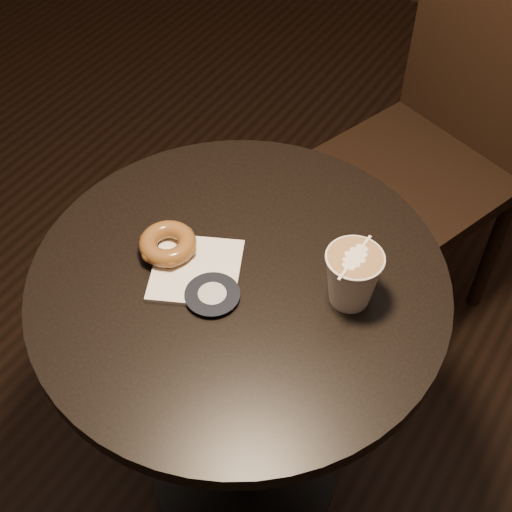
% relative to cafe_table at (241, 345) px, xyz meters
% --- Properties ---
extents(cafe_table, '(0.70, 0.70, 0.75)m').
position_rel_cafe_table_xyz_m(cafe_table, '(0.00, 0.00, 0.00)').
color(cafe_table, black).
rests_on(cafe_table, ground).
extents(chair, '(0.53, 0.53, 1.06)m').
position_rel_cafe_table_xyz_m(chair, '(0.08, 0.78, 0.04)').
color(chair, black).
rests_on(chair, ground).
extents(pastry_bag, '(0.19, 0.19, 0.01)m').
position_rel_cafe_table_xyz_m(pastry_bag, '(-0.07, -0.03, 0.20)').
color(pastry_bag, white).
rests_on(pastry_bag, cafe_table).
extents(doughnut, '(0.10, 0.10, 0.03)m').
position_rel_cafe_table_xyz_m(doughnut, '(-0.13, -0.02, 0.22)').
color(doughnut, brown).
rests_on(doughnut, pastry_bag).
extents(latte_cup, '(0.09, 0.09, 0.10)m').
position_rel_cafe_table_xyz_m(latte_cup, '(0.17, 0.06, 0.25)').
color(latte_cup, white).
rests_on(latte_cup, cafe_table).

